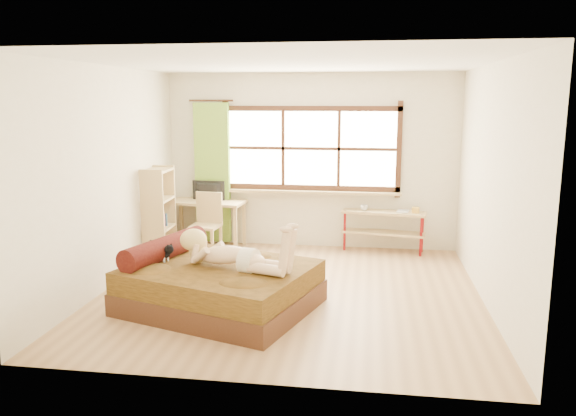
% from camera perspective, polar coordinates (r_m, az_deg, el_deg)
% --- Properties ---
extents(floor, '(4.50, 4.50, 0.00)m').
position_cam_1_polar(floor, '(6.87, 0.25, -8.54)').
color(floor, '#9E754C').
rests_on(floor, ground).
extents(ceiling, '(4.50, 4.50, 0.00)m').
position_cam_1_polar(ceiling, '(6.49, 0.27, 14.56)').
color(ceiling, white).
rests_on(ceiling, wall_back).
extents(wall_back, '(4.50, 0.00, 4.50)m').
position_cam_1_polar(wall_back, '(8.76, 2.34, 4.76)').
color(wall_back, silver).
rests_on(wall_back, floor).
extents(wall_front, '(4.50, 0.00, 4.50)m').
position_cam_1_polar(wall_front, '(4.36, -3.91, -1.53)').
color(wall_front, silver).
rests_on(wall_front, floor).
extents(wall_left, '(0.00, 4.50, 4.50)m').
position_cam_1_polar(wall_left, '(7.21, -17.76, 2.92)').
color(wall_left, silver).
rests_on(wall_left, floor).
extents(wall_right, '(0.00, 4.50, 4.50)m').
position_cam_1_polar(wall_right, '(6.62, 19.94, 2.11)').
color(wall_right, silver).
rests_on(wall_right, floor).
extents(window, '(2.80, 0.16, 1.46)m').
position_cam_1_polar(window, '(8.71, 2.32, 5.78)').
color(window, '#FFEDBF').
rests_on(window, wall_back).
extents(curtain, '(0.55, 0.10, 2.20)m').
position_cam_1_polar(curtain, '(8.96, -7.68, 3.53)').
color(curtain, '#548A25').
rests_on(curtain, wall_back).
extents(bed, '(2.32, 2.07, 0.74)m').
position_cam_1_polar(bed, '(6.37, -7.24, -7.73)').
color(bed, '#371C10').
rests_on(bed, floor).
extents(woman, '(1.41, 0.78, 0.58)m').
position_cam_1_polar(woman, '(6.11, -5.75, -3.48)').
color(woman, beige).
rests_on(woman, bed).
extents(kitten, '(0.31, 0.20, 0.23)m').
position_cam_1_polar(kitten, '(6.56, -12.82, -4.29)').
color(kitten, black).
rests_on(kitten, bed).
extents(desk, '(1.22, 0.65, 0.74)m').
position_cam_1_polar(desk, '(8.89, -8.24, 0.11)').
color(desk, tan).
rests_on(desk, floor).
extents(monitor, '(0.53, 0.12, 0.30)m').
position_cam_1_polar(monitor, '(8.89, -8.19, 1.75)').
color(monitor, black).
rests_on(monitor, desk).
extents(chair, '(0.45, 0.45, 0.92)m').
position_cam_1_polar(chair, '(8.54, -8.22, -1.20)').
color(chair, tan).
rests_on(chair, floor).
extents(pipe_shelf, '(1.29, 0.51, 0.71)m').
position_cam_1_polar(pipe_shelf, '(8.68, 9.77, -1.40)').
color(pipe_shelf, tan).
rests_on(pipe_shelf, floor).
extents(cup, '(0.13, 0.13, 0.09)m').
position_cam_1_polar(cup, '(8.64, 7.74, 0.03)').
color(cup, gray).
rests_on(cup, pipe_shelf).
extents(book, '(0.21, 0.26, 0.02)m').
position_cam_1_polar(book, '(8.65, 11.04, -0.29)').
color(book, gray).
rests_on(book, pipe_shelf).
extents(bookshelf, '(0.36, 0.60, 1.34)m').
position_cam_1_polar(bookshelf, '(8.29, -12.98, -0.55)').
color(bookshelf, tan).
rests_on(bookshelf, floor).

